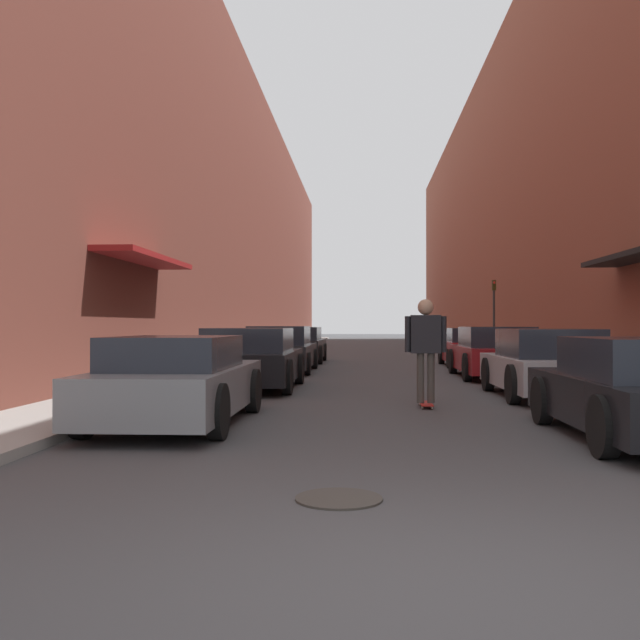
# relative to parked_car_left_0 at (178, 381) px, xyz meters

# --- Properties ---
(ground) EXTENTS (153.19, 153.19, 0.00)m
(ground) POSITION_rel_parked_car_left_0_xyz_m (3.10, 21.79, -0.61)
(ground) COLOR #424244
(curb_strip_left) EXTENTS (1.80, 69.63, 0.12)m
(curb_strip_left) POSITION_rel_parked_car_left_0_xyz_m (-1.88, 28.75, -0.55)
(curb_strip_left) COLOR gray
(curb_strip_left) RESTS_ON ground
(curb_strip_right) EXTENTS (1.80, 69.63, 0.12)m
(curb_strip_right) POSITION_rel_parked_car_left_0_xyz_m (8.07, 28.75, -0.55)
(curb_strip_right) COLOR gray
(curb_strip_right) RESTS_ON ground
(building_row_left) EXTENTS (4.90, 69.63, 13.80)m
(building_row_left) POSITION_rel_parked_car_left_0_xyz_m (-4.78, 28.75, 6.29)
(building_row_left) COLOR brown
(building_row_left) RESTS_ON ground
(building_row_right) EXTENTS (4.90, 69.63, 15.31)m
(building_row_right) POSITION_rel_parked_car_left_0_xyz_m (10.97, 28.75, 7.04)
(building_row_right) COLOR brown
(building_row_right) RESTS_ON ground
(parked_car_left_0) EXTENTS (1.86, 4.41, 1.24)m
(parked_car_left_0) POSITION_rel_parked_car_left_0_xyz_m (0.00, 0.00, 0.00)
(parked_car_left_0) COLOR gray
(parked_car_left_0) RESTS_ON ground
(parked_car_left_1) EXTENTS (2.07, 4.35, 1.33)m
(parked_car_left_1) POSITION_rel_parked_car_left_0_xyz_m (0.14, 5.53, 0.04)
(parked_car_left_1) COLOR black
(parked_car_left_1) RESTS_ON ground
(parked_car_left_2) EXTENTS (2.00, 4.72, 1.36)m
(parked_car_left_2) POSITION_rel_parked_car_left_0_xyz_m (0.13, 11.20, 0.04)
(parked_car_left_2) COLOR #232326
(parked_car_left_2) RESTS_ON ground
(parked_car_left_3) EXTENTS (1.97, 4.37, 1.31)m
(parked_car_left_3) POSITION_rel_parked_car_left_0_xyz_m (0.15, 16.59, 0.03)
(parked_car_left_3) COLOR #232326
(parked_car_left_3) RESTS_ON ground
(parked_car_right_1) EXTENTS (1.93, 4.11, 1.32)m
(parked_car_right_1) POSITION_rel_parked_car_left_0_xyz_m (6.09, 4.05, 0.03)
(parked_car_right_1) COLOR #B7B7BC
(parked_car_right_1) RESTS_ON ground
(parked_car_right_2) EXTENTS (2.01, 4.60, 1.35)m
(parked_car_right_2) POSITION_rel_parked_car_left_0_xyz_m (6.05, 9.24, 0.04)
(parked_car_right_2) COLOR maroon
(parked_car_right_2) RESTS_ON ground
(parked_car_right_3) EXTENTS (1.92, 4.11, 1.29)m
(parked_car_right_3) POSITION_rel_parked_car_left_0_xyz_m (6.22, 14.37, 0.02)
(parked_car_right_3) COLOR maroon
(parked_car_right_3) RESTS_ON ground
(skateboarder) EXTENTS (0.70, 0.78, 1.83)m
(skateboarder) POSITION_rel_parked_car_left_0_xyz_m (3.64, 2.30, 0.52)
(skateboarder) COLOR #B2231E
(skateboarder) RESTS_ON ground
(manhole_cover) EXTENTS (0.70, 0.70, 0.02)m
(manhole_cover) POSITION_rel_parked_car_left_0_xyz_m (2.40, -4.15, -0.60)
(manhole_cover) COLOR #332D28
(manhole_cover) RESTS_ON ground
(traffic_light) EXTENTS (0.16, 0.22, 3.22)m
(traffic_light) POSITION_rel_parked_car_left_0_xyz_m (8.25, 21.55, 1.52)
(traffic_light) COLOR #2D2D2D
(traffic_light) RESTS_ON curb_strip_right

